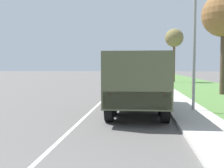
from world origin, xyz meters
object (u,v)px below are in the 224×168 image
at_px(military_truck, 137,78).
at_px(car_nearest_ahead, 132,81).
at_px(lamp_post, 189,28).
at_px(car_second_ahead, 133,77).

relative_size(military_truck, car_nearest_ahead, 1.58).
height_order(military_truck, lamp_post, lamp_post).
height_order(car_nearest_ahead, lamp_post, lamp_post).
relative_size(car_second_ahead, lamp_post, 0.71).
height_order(car_nearest_ahead, car_second_ahead, car_nearest_ahead).
bearing_deg(lamp_post, car_second_ahead, 96.96).
height_order(car_second_ahead, lamp_post, lamp_post).
bearing_deg(car_nearest_ahead, car_second_ahead, 90.57).
relative_size(military_truck, lamp_post, 1.16).
height_order(military_truck, car_second_ahead, military_truck).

